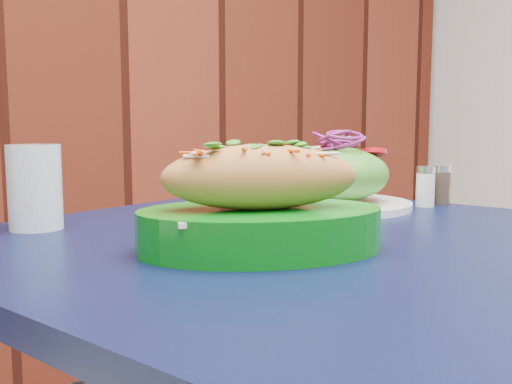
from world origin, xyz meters
TOP-DOWN VIEW (x-y plane):
  - cafe_table at (0.46, 1.66)m, footprint 0.97×0.97m
  - banh_mi_basket at (0.35, 1.62)m, footprint 0.33×0.28m
  - salad_plate at (0.66, 1.81)m, footprint 0.25×0.25m
  - water_glass at (0.19, 1.91)m, footprint 0.07×0.07m
  - salt_shaker at (0.79, 1.73)m, footprint 0.03×0.03m
  - pepper_shaker at (0.83, 1.73)m, footprint 0.03×0.03m

SIDE VIEW (x-z plane):
  - cafe_table at x=0.46m, z-range 0.29..1.04m
  - salt_shaker at x=0.79m, z-range 0.75..0.82m
  - pepper_shaker at x=0.83m, z-range 0.75..0.82m
  - banh_mi_basket at x=0.35m, z-range 0.73..0.86m
  - salad_plate at x=0.66m, z-range 0.73..0.87m
  - water_glass at x=0.19m, z-range 0.75..0.87m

